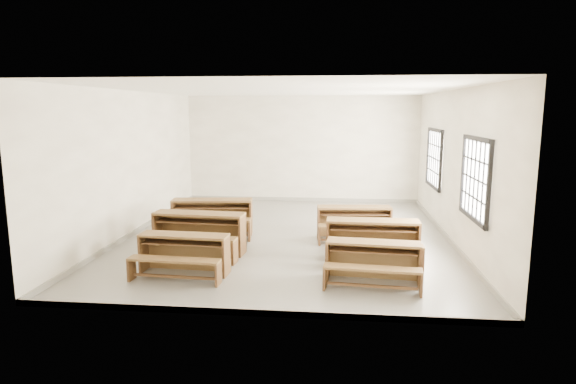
# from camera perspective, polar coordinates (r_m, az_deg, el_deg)

# --- Properties ---
(room) EXTENTS (8.50, 8.50, 3.20)m
(room) POSITION_cam_1_polar(r_m,az_deg,el_deg) (10.42, 0.49, 6.20)
(room) COLOR slate
(room) RESTS_ON ground
(desk_set_0) EXTENTS (1.58, 0.88, 0.69)m
(desk_set_0) POSITION_cam_1_polar(r_m,az_deg,el_deg) (8.46, -12.30, -6.88)
(desk_set_0) COLOR brown
(desk_set_0) RESTS_ON ground
(desk_set_1) EXTENTS (1.85, 1.05, 0.80)m
(desk_set_1) POSITION_cam_1_polar(r_m,az_deg,el_deg) (9.56, -10.58, -4.46)
(desk_set_1) COLOR brown
(desk_set_1) RESTS_ON ground
(desk_set_2) EXTENTS (1.88, 1.12, 0.80)m
(desk_set_2) POSITION_cam_1_polar(r_m,az_deg,el_deg) (10.93, -8.99, -2.63)
(desk_set_2) COLOR brown
(desk_set_2) RESTS_ON ground
(desk_set_3) EXTENTS (1.57, 0.91, 0.68)m
(desk_set_3) POSITION_cam_1_polar(r_m,az_deg,el_deg) (7.98, 10.03, -7.85)
(desk_set_3) COLOR brown
(desk_set_3) RESTS_ON ground
(desk_set_4) EXTENTS (1.72, 0.91, 0.77)m
(desk_set_4) POSITION_cam_1_polar(r_m,az_deg,el_deg) (9.09, 10.00, -5.33)
(desk_set_4) COLOR brown
(desk_set_4) RESTS_ON ground
(desk_set_5) EXTENTS (1.66, 0.96, 0.72)m
(desk_set_5) POSITION_cam_1_polar(r_m,az_deg,el_deg) (10.53, 7.85, -3.35)
(desk_set_5) COLOR brown
(desk_set_5) RESTS_ON ground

